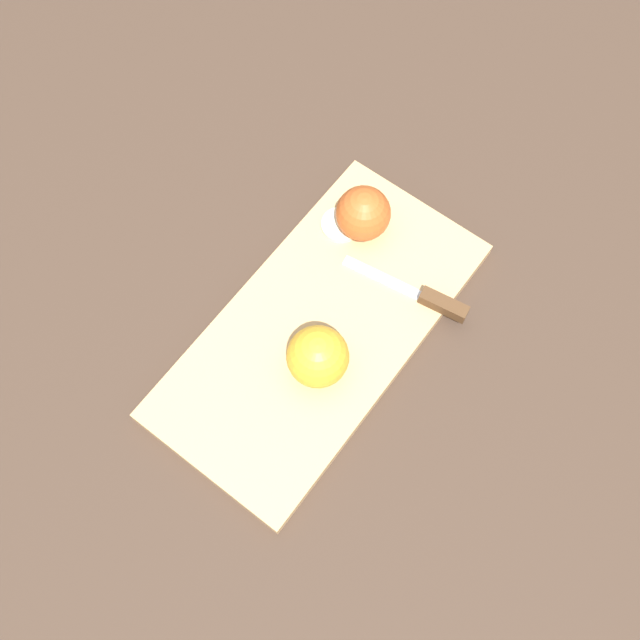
% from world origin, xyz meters
% --- Properties ---
extents(ground_plane, '(4.00, 4.00, 0.00)m').
position_xyz_m(ground_plane, '(0.00, 0.00, 0.00)').
color(ground_plane, '#38281E').
extents(cutting_board, '(0.45, 0.24, 0.02)m').
position_xyz_m(cutting_board, '(0.00, 0.00, 0.01)').
color(cutting_board, tan).
rests_on(cutting_board, ground_plane).
extents(apple_half_left, '(0.07, 0.07, 0.07)m').
position_xyz_m(apple_half_left, '(-0.04, -0.03, 0.05)').
color(apple_half_left, gold).
rests_on(apple_half_left, cutting_board).
extents(apple_half_right, '(0.07, 0.07, 0.07)m').
position_xyz_m(apple_half_right, '(0.14, 0.05, 0.05)').
color(apple_half_right, '#AD4C1E').
rests_on(apple_half_right, cutting_board).
extents(knife, '(0.05, 0.16, 0.02)m').
position_xyz_m(knife, '(0.11, -0.08, 0.03)').
color(knife, silver).
rests_on(knife, cutting_board).
extents(apple_slice, '(0.05, 0.05, 0.01)m').
position_xyz_m(apple_slice, '(0.12, 0.07, 0.02)').
color(apple_slice, beige).
rests_on(apple_slice, cutting_board).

